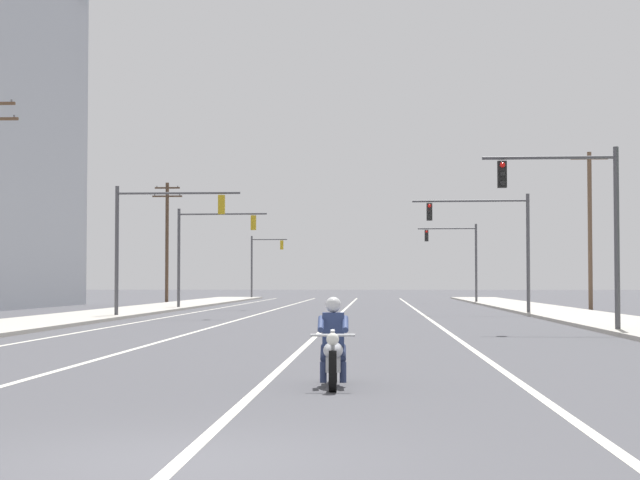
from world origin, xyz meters
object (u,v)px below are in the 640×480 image
Objects in this scene: traffic_signal_near_left at (153,229)px; traffic_signal_mid_left at (205,242)px; traffic_signal_near_right at (578,210)px; motorcycle_with_rider at (333,351)px; utility_pole_left_far at (167,238)px; traffic_signal_mid_right at (493,234)px; traffic_signal_far_right at (459,251)px; utility_pole_right_far at (590,227)px; traffic_signal_far_left at (262,258)px.

traffic_signal_near_left and traffic_signal_mid_left have the same top height.
traffic_signal_mid_left is (-17.24, 28.64, 0.07)m from traffic_signal_near_right.
utility_pole_left_far is at bearing 103.78° from motorcycle_with_rider.
motorcycle_with_rider is at bearing -78.13° from traffic_signal_mid_left.
traffic_signal_far_right is at bearing 88.96° from traffic_signal_mid_right.
traffic_signal_mid_left is at bearing 149.19° from traffic_signal_mid_right.
utility_pole_right_far is (6.30, 29.10, 0.94)m from traffic_signal_near_right.
traffic_signal_near_right is 1.00× the size of traffic_signal_mid_right.
traffic_signal_near_right is 1.00× the size of traffic_signal_far_left.
traffic_signal_near_left is (-9.72, 31.37, 3.57)m from motorcycle_with_rider.
traffic_signal_far_right is 27.36m from traffic_signal_far_left.
traffic_signal_far_right is at bearing 83.64° from motorcycle_with_rider.
utility_pole_right_far is at bearing 73.75° from motorcycle_with_rider.
utility_pole_left_far is at bearing 151.98° from utility_pole_right_far.
traffic_signal_far_left is (-17.81, 20.76, -0.07)m from traffic_signal_far_right.
traffic_signal_near_left is 37.72m from traffic_signal_far_right.
traffic_signal_near_right is at bearing 67.58° from motorcycle_with_rider.
traffic_signal_far_left is at bearing 122.12° from utility_pole_right_far.
traffic_signal_near_left and traffic_signal_far_left have the same top height.
traffic_signal_far_right is 0.65× the size of utility_pole_right_far.
traffic_signal_far_right is (-0.18, 47.04, 0.01)m from traffic_signal_near_right.
traffic_signal_far_right is (0.51, 28.26, -0.08)m from traffic_signal_mid_right.
traffic_signal_near_right and traffic_signal_mid_right have the same top height.
traffic_signal_near_left is (-17.15, 13.35, 0.09)m from traffic_signal_near_right.
traffic_signal_mid_right is at bearing 79.63° from motorcycle_with_rider.
utility_pole_right_far is at bearing 77.78° from traffic_signal_near_right.
utility_pole_right_far is (23.45, 15.75, 0.86)m from traffic_signal_near_left.
motorcycle_with_rider is 47.81m from traffic_signal_mid_left.
traffic_signal_near_right is at bearing -102.22° from utility_pole_right_far.
traffic_signal_near_right reaches higher than motorcycle_with_rider.
traffic_signal_near_right is 21.73m from traffic_signal_near_left.
motorcycle_with_rider is 86.54m from traffic_signal_far_left.
traffic_signal_mid_right is 19.26m from traffic_signal_mid_left.
traffic_signal_near_right is 70.15m from traffic_signal_far_left.
utility_pole_left_far reaches higher than traffic_signal_near_right.
traffic_signal_mid_left is (-16.54, 9.86, -0.02)m from traffic_signal_mid_right.
utility_pole_right_far is at bearing 1.13° from traffic_signal_mid_left.
traffic_signal_mid_left is 25.09m from traffic_signal_far_right.
traffic_signal_far_left reaches higher than motorcycle_with_rider.
traffic_signal_near_left is 31.75m from utility_pole_left_far.
traffic_signal_far_right is (17.05, 18.40, -0.06)m from traffic_signal_mid_left.
traffic_signal_mid_left is at bearing 121.05° from traffic_signal_near_right.
traffic_signal_far_left is 0.66× the size of utility_pole_left_far.
utility_pole_left_far reaches higher than traffic_signal_far_left.
traffic_signal_far_left is (-17.30, 49.03, -0.15)m from traffic_signal_mid_right.
utility_pole_left_far is (-5.64, 31.23, 0.86)m from traffic_signal_near_left.
utility_pole_left_far reaches higher than traffic_signal_far_right.
traffic_signal_mid_right is (-0.70, 18.77, 0.09)m from traffic_signal_near_right.
utility_pole_right_far reaches higher than motorcycle_with_rider.
utility_pole_right_far is 32.95m from utility_pole_left_far.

